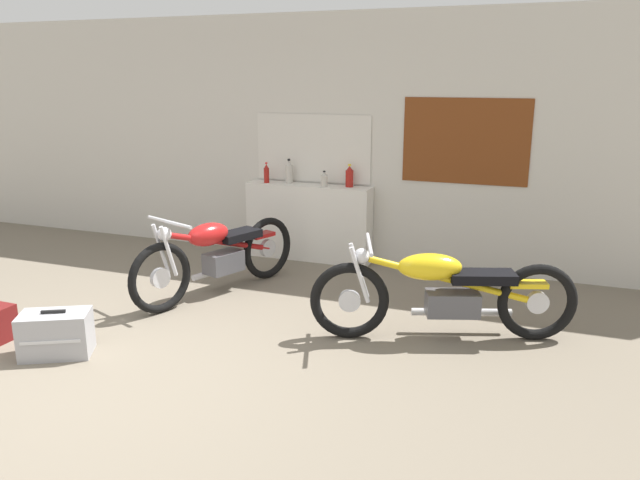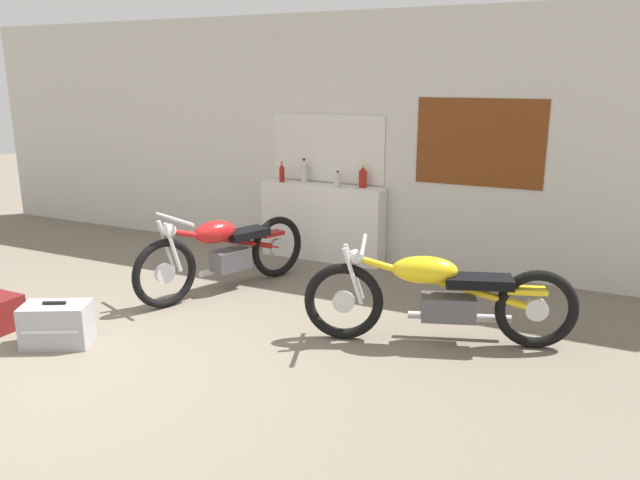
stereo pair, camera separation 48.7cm
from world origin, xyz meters
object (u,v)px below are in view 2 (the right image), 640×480
object	(u,v)px
motorcycle_red	(225,251)
hard_case_silver	(57,325)
bottle_left_center	(304,172)
bottle_right_center	(363,177)
bottle_center	(338,180)
bottle_leftmost	(282,173)
motorcycle_yellow	(439,296)

from	to	relation	value
motorcycle_red	hard_case_silver	size ratio (longest dim) A/B	3.19
bottle_left_center	bottle_right_center	distance (m)	0.74
bottle_center	bottle_right_center	size ratio (longest dim) A/B	0.70
bottle_leftmost	hard_case_silver	distance (m)	3.24
hard_case_silver	bottle_center	bearing A→B (deg)	71.10
motorcycle_yellow	bottle_left_center	bearing A→B (deg)	139.98
bottle_left_center	motorcycle_yellow	distance (m)	2.88
bottle_left_center	hard_case_silver	size ratio (longest dim) A/B	0.48
bottle_center	bottle_left_center	bearing A→B (deg)	170.39
bottle_leftmost	bottle_left_center	bearing A→B (deg)	16.86
bottle_center	motorcycle_red	bearing A→B (deg)	-112.79
motorcycle_yellow	hard_case_silver	size ratio (longest dim) A/B	3.49
hard_case_silver	bottle_leftmost	bearing A→B (deg)	83.76
bottle_left_center	hard_case_silver	bearing A→B (deg)	-100.57
bottle_center	hard_case_silver	world-z (taller)	bottle_center
motorcycle_red	bottle_right_center	bearing A→B (deg)	59.88
bottle_leftmost	motorcycle_yellow	bearing A→B (deg)	-35.70
bottle_leftmost	motorcycle_red	bearing A→B (deg)	-84.74
motorcycle_yellow	hard_case_silver	xyz separation A→B (m)	(-2.75, -1.38, -0.23)
bottle_center	motorcycle_yellow	distance (m)	2.48
bottle_right_center	motorcycle_yellow	bearing A→B (deg)	-52.10
bottle_left_center	motorcycle_yellow	size ratio (longest dim) A/B	0.14
motorcycle_red	hard_case_silver	bearing A→B (deg)	-105.51
bottle_right_center	motorcycle_yellow	size ratio (longest dim) A/B	0.12
motorcycle_red	motorcycle_yellow	size ratio (longest dim) A/B	0.91
bottle_leftmost	bottle_center	xyz separation A→B (m)	(0.73, -0.00, -0.03)
bottle_left_center	bottle_center	world-z (taller)	bottle_left_center
motorcycle_red	motorcycle_yellow	world-z (taller)	motorcycle_red
bottle_left_center	motorcycle_red	xyz separation A→B (m)	(-0.13, -1.50, -0.60)
bottle_leftmost	motorcycle_red	xyz separation A→B (m)	(0.13, -1.42, -0.58)
bottle_center	motorcycle_red	world-z (taller)	bottle_center
hard_case_silver	motorcycle_red	bearing A→B (deg)	74.49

